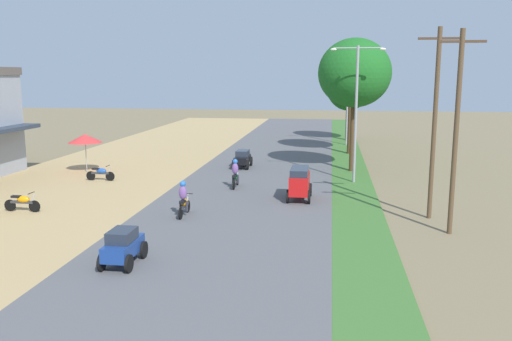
{
  "coord_description": "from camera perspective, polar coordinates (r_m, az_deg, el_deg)",
  "views": [
    {
      "loc": [
        4.34,
        -6.29,
        6.47
      ],
      "look_at": [
        0.89,
        18.13,
        1.96
      ],
      "focal_mm": 37.12,
      "sensor_mm": 36.0,
      "label": 1
    }
  ],
  "objects": [
    {
      "name": "car_hatchback_blue",
      "position": [
        18.62,
        -14.15,
        -7.85
      ],
      "size": [
        1.04,
        2.0,
        1.23
      ],
      "color": "navy",
      "rests_on": "road_strip"
    },
    {
      "name": "vendor_umbrella",
      "position": [
        36.44,
        -17.94,
        3.31
      ],
      "size": [
        2.2,
        2.2,
        2.52
      ],
      "color": "#99999E",
      "rests_on": "dirt_shoulder"
    },
    {
      "name": "motorbike_ahead_second",
      "position": [
        24.26,
        -7.79,
        -3.11
      ],
      "size": [
        0.54,
        1.8,
        1.66
      ],
      "color": "black",
      "rests_on": "road_strip"
    },
    {
      "name": "car_sedan_black",
      "position": [
        36.58,
        -1.47,
        1.36
      ],
      "size": [
        1.1,
        2.26,
        1.19
      ],
      "color": "black",
      "rests_on": "road_strip"
    },
    {
      "name": "streetlamp_mid",
      "position": [
        48.96,
        9.84,
        7.85
      ],
      "size": [
        3.16,
        0.2,
        7.58
      ],
      "color": "gray",
      "rests_on": "median_strip"
    },
    {
      "name": "parked_motorbike_fifth",
      "position": [
        33.52,
        -16.39,
        -0.22
      ],
      "size": [
        1.8,
        0.54,
        0.94
      ],
      "color": "black",
      "rests_on": "dirt_shoulder"
    },
    {
      "name": "car_van_red",
      "position": [
        27.26,
        4.72,
        -1.19
      ],
      "size": [
        1.19,
        2.41,
        1.67
      ],
      "color": "red",
      "rests_on": "road_strip"
    },
    {
      "name": "utility_pole_near",
      "position": [
        22.51,
        20.76,
        4.14
      ],
      "size": [
        1.8,
        0.2,
        8.2
      ],
      "color": "brown",
      "rests_on": "ground"
    },
    {
      "name": "parked_motorbike_fourth",
      "position": [
        27.25,
        -23.86,
        -3.07
      ],
      "size": [
        1.8,
        0.54,
        0.94
      ],
      "color": "black",
      "rests_on": "dirt_shoulder"
    },
    {
      "name": "streetlamp_near",
      "position": [
        31.8,
        10.74,
        6.95
      ],
      "size": [
        3.16,
        0.2,
        8.02
      ],
      "color": "gray",
      "rests_on": "median_strip"
    },
    {
      "name": "median_tree_nearest",
      "position": [
        35.49,
        10.58,
        10.26
      ],
      "size": [
        4.74,
        4.74,
        8.71
      ],
      "color": "#4C351E",
      "rests_on": "median_strip"
    },
    {
      "name": "utility_pole_far",
      "position": [
        24.69,
        18.69,
        5.07
      ],
      "size": [
        1.8,
        0.2,
        8.47
      ],
      "color": "brown",
      "rests_on": "ground"
    },
    {
      "name": "motorbike_ahead_third",
      "position": [
        30.07,
        -2.22,
        -0.39
      ],
      "size": [
        0.54,
        1.8,
        1.66
      ],
      "color": "black",
      "rests_on": "road_strip"
    },
    {
      "name": "median_tree_second",
      "position": [
        43.47,
        10.28,
        10.64
      ],
      "size": [
        4.66,
        4.66,
        8.95
      ],
      "color": "#4C351E",
      "rests_on": "median_strip"
    },
    {
      "name": "median_tree_third",
      "position": [
        52.63,
        9.96,
        9.08
      ],
      "size": [
        4.4,
        4.4,
        7.89
      ],
      "color": "#4C351E",
      "rests_on": "median_strip"
    }
  ]
}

